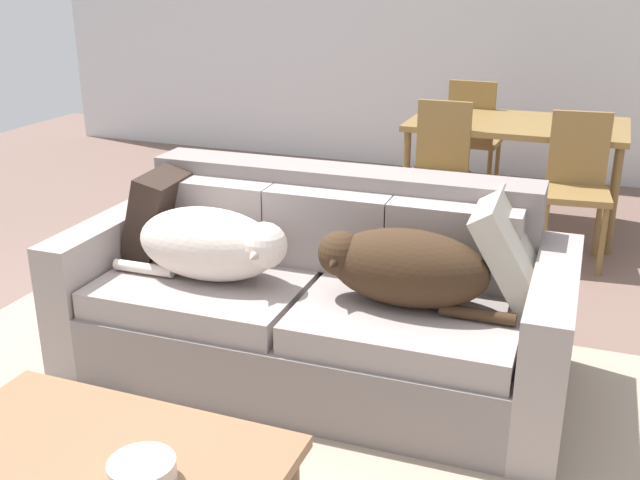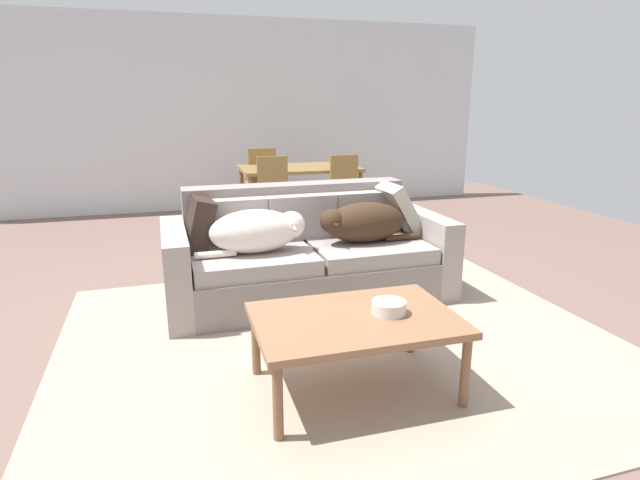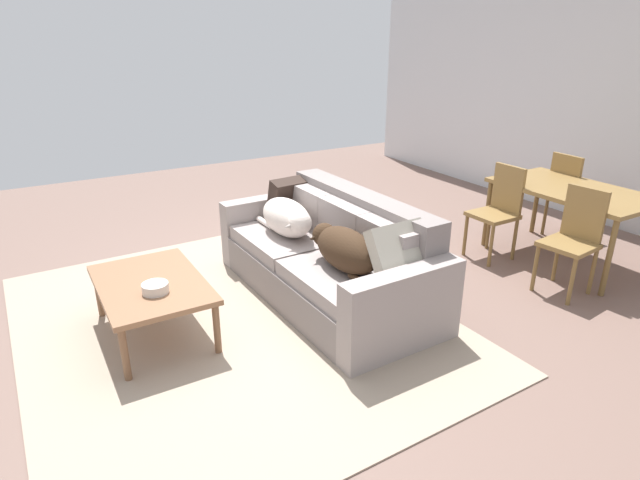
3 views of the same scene
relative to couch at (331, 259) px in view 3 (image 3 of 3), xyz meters
name	(u,v)px [view 3 (image 3 of 3)]	position (x,y,z in m)	size (l,w,h in m)	color
ground_plane	(303,288)	(-0.22, -0.16, -0.33)	(10.00, 10.00, 0.00)	#72584E
back_partition	(600,106)	(-0.22, 3.84, 1.02)	(8.00, 0.12, 2.70)	silver
area_rug	(231,321)	(0.00, -0.94, -0.33)	(3.62, 3.06, 0.01)	tan
couch	(331,259)	(0.00, 0.00, 0.00)	(2.25, 1.04, 0.88)	gray
dog_on_left_cushion	(288,218)	(-0.42, -0.20, 0.29)	(0.83, 0.34, 0.33)	silver
dog_on_right_cushion	(344,248)	(0.43, -0.15, 0.29)	(0.83, 0.33, 0.32)	#382517
throw_pillow_by_left_arm	(290,199)	(-0.84, 0.04, 0.31)	(0.15, 0.42, 0.42)	#2E221C
throw_pillow_by_right_arm	(401,255)	(0.84, 0.07, 0.33)	(0.11, 0.47, 0.47)	#B2AA97
coffee_table	(151,287)	(-0.12, -1.50, 0.07)	(1.09, 0.73, 0.44)	#8D6041
bowl_on_coffee_table	(155,288)	(0.07, -1.51, 0.15)	(0.19, 0.19, 0.07)	silver
dining_table	(573,195)	(0.55, 2.43, 0.35)	(1.47, 0.88, 0.75)	olive
dining_chair_near_left	(499,208)	(0.13, 1.90, 0.19)	(0.40, 0.40, 0.94)	olive
dining_chair_near_right	(574,236)	(1.00, 1.86, 0.19)	(0.44, 0.44, 0.93)	olive
dining_chair_far_left	(568,193)	(0.16, 2.95, 0.19)	(0.41, 0.41, 0.96)	olive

